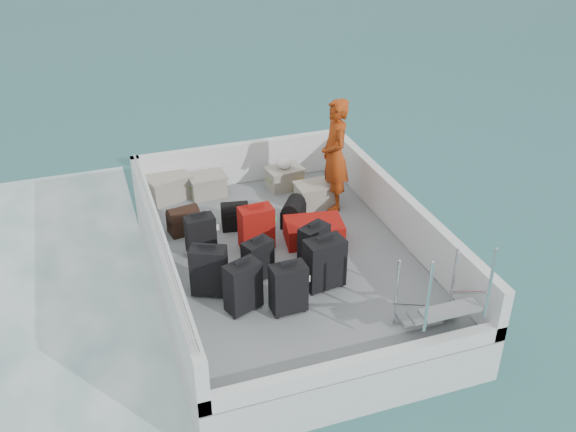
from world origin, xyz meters
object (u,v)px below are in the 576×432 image
object	(u,v)px
suitcase_0	(243,287)
crate_1	(208,186)
suitcase_6	(324,264)
passenger	(335,155)
suitcase_3	(288,289)
suitcase_7	(314,245)
crate_3	(315,195)
suitcase_5	(256,228)
suitcase_4	(258,260)
crate_0	(168,188)
suitcase_1	(209,271)
suitcase_8	(314,231)
crate_2	(284,179)
suitcase_2	(201,235)

from	to	relation	value
suitcase_0	crate_1	bearing A→B (deg)	64.13
suitcase_6	passenger	world-z (taller)	passenger
suitcase_3	passenger	world-z (taller)	passenger
suitcase_3	suitcase_7	bearing A→B (deg)	49.91
crate_3	suitcase_5	bearing A→B (deg)	-143.71
suitcase_0	passenger	bearing A→B (deg)	24.14
suitcase_3	suitcase_4	xyz separation A→B (m)	(-0.16, 0.77, -0.04)
crate_0	suitcase_1	bearing A→B (deg)	-88.54
suitcase_1	suitcase_5	bearing A→B (deg)	68.04
suitcase_3	suitcase_5	bearing A→B (deg)	85.70
crate_0	suitcase_0	bearing A→B (deg)	-83.08
suitcase_4	suitcase_6	size ratio (longest dim) A/B	0.83
suitcase_0	suitcase_5	distance (m)	1.40
suitcase_1	suitcase_6	world-z (taller)	suitcase_6
suitcase_8	crate_0	size ratio (longest dim) A/B	1.27
suitcase_0	crate_3	bearing A→B (deg)	29.66
suitcase_4	crate_3	xyz separation A→B (m)	(1.43, 1.63, -0.11)
suitcase_5	crate_2	world-z (taller)	suitcase_5
suitcase_5	suitcase_6	bearing A→B (deg)	-67.15
suitcase_7	suitcase_6	bearing A→B (deg)	-123.91
crate_3	suitcase_2	bearing A→B (deg)	-158.68
suitcase_4	suitcase_7	world-z (taller)	suitcase_7
suitcase_7	passenger	world-z (taller)	passenger
suitcase_0	crate_0	bearing A→B (deg)	75.64
suitcase_2	suitcase_3	xyz separation A→B (m)	(0.73, -1.62, 0.04)
suitcase_1	suitcase_6	size ratio (longest dim) A/B	0.97
suitcase_7	crate_1	world-z (taller)	suitcase_7
suitcase_0	crate_2	size ratio (longest dim) A/B	1.21
suitcase_6	passenger	xyz separation A→B (m)	(0.92, 1.93, 0.54)
suitcase_4	crate_2	bearing A→B (deg)	40.67
suitcase_2	suitcase_6	size ratio (longest dim) A/B	0.84
passenger	suitcase_0	bearing A→B (deg)	-37.47
suitcase_2	suitcase_8	bearing A→B (deg)	-11.38
suitcase_1	crate_2	size ratio (longest dim) A/B	1.21
crate_1	crate_2	distance (m)	1.28
suitcase_1	crate_2	bearing A→B (deg)	77.53
suitcase_3	suitcase_0	bearing A→B (deg)	155.39
suitcase_2	passenger	distance (m)	2.42
suitcase_0	passenger	xyz separation A→B (m)	(2.03, 2.06, 0.55)
crate_2	suitcase_3	bearing A→B (deg)	-107.81
suitcase_4	suitcase_7	size ratio (longest dim) A/B	0.99
suitcase_2	suitcase_3	distance (m)	1.78
suitcase_8	suitcase_5	bearing A→B (deg)	93.23
crate_2	suitcase_0	bearing A→B (deg)	-117.41
suitcase_4	suitcase_3	bearing A→B (deg)	-101.70
suitcase_4	suitcase_5	distance (m)	0.75
crate_0	crate_3	size ratio (longest dim) A/B	1.12
suitcase_0	suitcase_1	distance (m)	0.56
suitcase_5	crate_2	xyz separation A→B (m)	(0.97, 1.63, -0.16)
suitcase_4	crate_3	distance (m)	2.17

